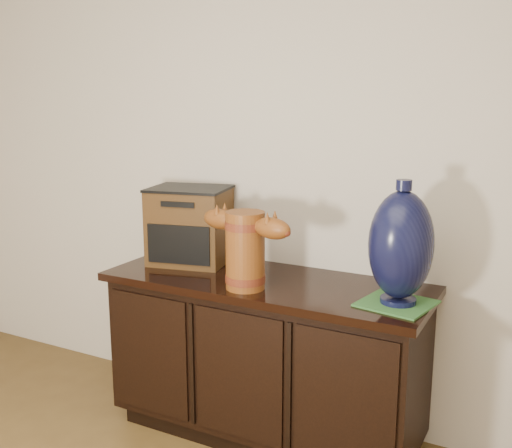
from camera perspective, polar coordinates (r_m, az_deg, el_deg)
The scene contains 6 objects.
sideboard at distance 2.80m, azimuth 0.92°, elevation -12.50°, with size 1.46×0.56×0.75m.
terracotta_vessel at distance 2.50m, azimuth -1.03°, elevation -2.07°, with size 0.47×0.20×0.33m.
tv_radio at distance 2.92m, azimuth -6.32°, elevation -0.12°, with size 0.42×0.37×0.37m.
green_mat at distance 2.42m, azimuth 13.24°, elevation -7.37°, with size 0.26×0.26×0.01m, color #30632C.
lamp_base at distance 2.36m, azimuth 13.63°, elevation -2.01°, with size 0.29×0.29×0.48m.
spray_can at distance 2.89m, azimuth -1.05°, elevation -2.33°, with size 0.05×0.05×0.16m.
Camera 1 is at (1.15, -0.05, 1.55)m, focal length 42.00 mm.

